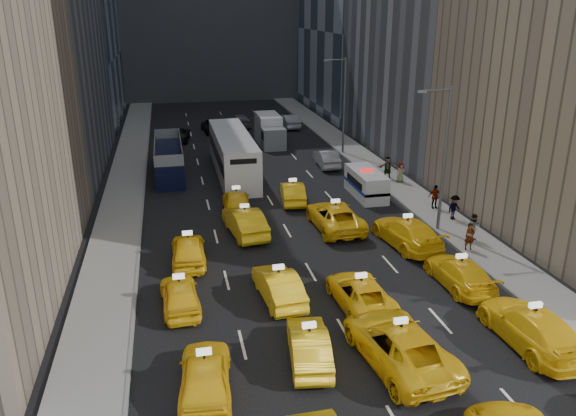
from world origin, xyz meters
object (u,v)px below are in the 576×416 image
Objects in this scene: box_truck at (270,130)px; double_decker at (169,158)px; nypd_van at (366,184)px; city_bus at (233,154)px; pedestrian_0 at (470,237)px.

double_decker is at bearing -139.04° from box_truck.
box_truck is (-3.99, 17.94, 0.50)m from nypd_van.
city_bus is 21.95m from pedestrian_0.
box_truck is 4.00× the size of pedestrian_0.
pedestrian_0 is (6.36, -28.78, -0.49)m from box_truck.
box_truck is at bearing 108.34° from nypd_van.
nypd_van is 11.99m from city_bus.
pedestrian_0 is (16.57, -19.80, -0.45)m from double_decker.
double_decker is at bearing 169.40° from city_bus.
box_truck reaches higher than nypd_van.
double_decker is (-14.20, 8.96, 0.46)m from nypd_van.
nypd_van is at bearing -41.42° from city_bus.
double_decker is at bearing 153.53° from nypd_van.
city_bus reaches higher than pedestrian_0.
nypd_van is 3.13× the size of pedestrian_0.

